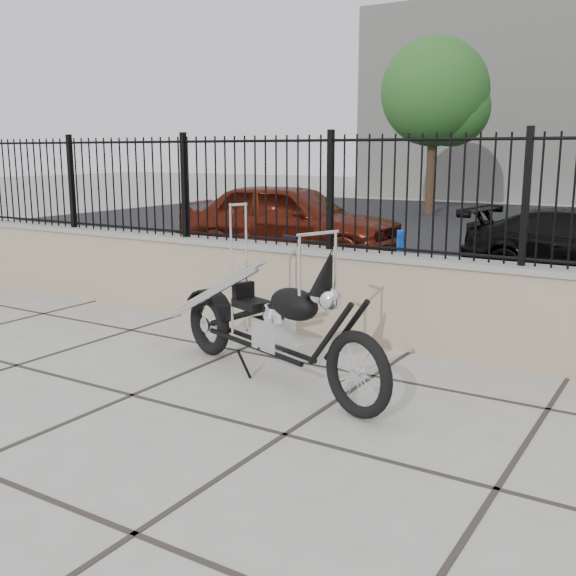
# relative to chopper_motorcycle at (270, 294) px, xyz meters

# --- Properties ---
(ground_plane) EXTENTS (90.00, 90.00, 0.00)m
(ground_plane) POSITION_rel_chopper_motorcycle_xyz_m (0.73, -0.92, -0.78)
(ground_plane) COLOR #99968E
(ground_plane) RESTS_ON ground
(retaining_wall) EXTENTS (14.00, 0.36, 0.96)m
(retaining_wall) POSITION_rel_chopper_motorcycle_xyz_m (0.73, 1.58, -0.30)
(retaining_wall) COLOR gray
(retaining_wall) RESTS_ON ground_plane
(iron_fence) EXTENTS (14.00, 0.08, 1.20)m
(iron_fence) POSITION_rel_chopper_motorcycle_xyz_m (0.73, 1.58, 0.78)
(iron_fence) COLOR black
(iron_fence) RESTS_ON retaining_wall
(chopper_motorcycle) EXTENTS (2.61, 1.30, 1.56)m
(chopper_motorcycle) POSITION_rel_chopper_motorcycle_xyz_m (0.00, 0.00, 0.00)
(chopper_motorcycle) COLOR black
(chopper_motorcycle) RESTS_ON ground_plane
(car_red) EXTENTS (4.39, 2.11, 1.45)m
(car_red) POSITION_rel_chopper_motorcycle_xyz_m (-3.44, 5.91, -0.06)
(car_red) COLOR #50160B
(car_red) RESTS_ON parking_lot
(bollard_a) EXTENTS (0.11, 0.11, 0.89)m
(bollard_a) POSITION_rel_chopper_motorcycle_xyz_m (-0.53, 4.19, -0.34)
(bollard_a) COLOR #0C38B8
(bollard_a) RESTS_ON ground_plane
(tree_left) EXTENTS (3.33, 3.33, 5.62)m
(tree_left) POSITION_rel_chopper_motorcycle_xyz_m (-4.43, 16.05, 3.16)
(tree_left) COLOR #382619
(tree_left) RESTS_ON ground_plane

